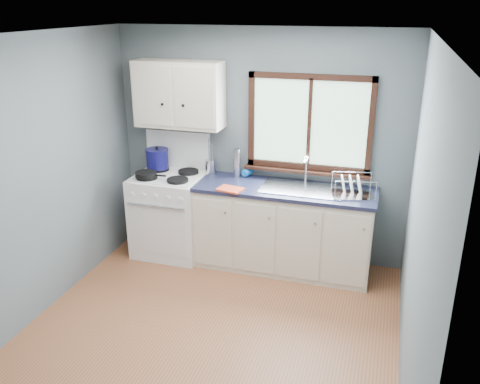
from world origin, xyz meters
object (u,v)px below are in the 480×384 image
(base_cabinets, at_px, (283,232))
(sink, at_px, (302,195))
(gas_range, at_px, (170,212))
(utensil_crock, at_px, (211,166))
(skillet, at_px, (146,174))
(thermos, at_px, (237,163))
(dish_rack, at_px, (352,190))
(stockpot, at_px, (157,158))

(base_cabinets, distance_m, sink, 0.48)
(gas_range, height_order, utensil_crock, gas_range)
(skillet, xyz_separation_m, thermos, (0.91, 0.38, 0.10))
(sink, distance_m, thermos, 0.81)
(sink, bearing_deg, gas_range, -179.29)
(skillet, bearing_deg, dish_rack, 2.93)
(sink, bearing_deg, stockpot, 176.30)
(utensil_crock, relative_size, dish_rack, 0.85)
(stockpot, height_order, utensil_crock, utensil_crock)
(stockpot, bearing_deg, skillet, -88.75)
(base_cabinets, bearing_deg, sink, -0.13)
(skillet, bearing_deg, gas_range, 43.29)
(stockpot, bearing_deg, dish_rack, -3.66)
(base_cabinets, distance_m, thermos, 0.90)
(dish_rack, bearing_deg, gas_range, 166.89)
(gas_range, height_order, stockpot, gas_range)
(skillet, relative_size, thermos, 1.11)
(sink, bearing_deg, utensil_crock, 168.88)
(stockpot, height_order, thermos, thermos)
(stockpot, relative_size, dish_rack, 0.59)
(base_cabinets, distance_m, dish_rack, 0.89)
(gas_range, xyz_separation_m, skillet, (-0.18, -0.18, 0.49))
(stockpot, bearing_deg, thermos, 5.01)
(base_cabinets, relative_size, stockpot, 6.72)
(gas_range, bearing_deg, utensil_crock, 28.75)
(stockpot, xyz_separation_m, thermos, (0.91, 0.08, 0.01))
(base_cabinets, distance_m, utensil_crock, 1.09)
(dish_rack, bearing_deg, stockpot, 163.61)
(skillet, xyz_separation_m, stockpot, (-0.01, 0.30, 0.09))
(base_cabinets, relative_size, skillet, 5.29)
(utensil_crock, distance_m, dish_rack, 1.59)
(sink, distance_m, skillet, 1.68)
(sink, distance_m, dish_rack, 0.52)
(base_cabinets, xyz_separation_m, sink, (0.18, -0.00, 0.45))
(gas_range, distance_m, thermos, 0.96)
(utensil_crock, height_order, dish_rack, utensil_crock)
(utensil_crock, bearing_deg, thermos, -4.05)
(stockpot, bearing_deg, sink, -3.70)
(gas_range, xyz_separation_m, thermos, (0.73, 0.21, 0.58))
(base_cabinets, bearing_deg, dish_rack, -2.66)
(sink, distance_m, utensil_crock, 1.10)
(utensil_crock, bearing_deg, stockpot, -170.35)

